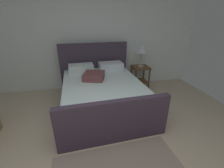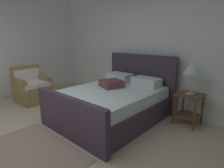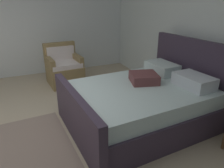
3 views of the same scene
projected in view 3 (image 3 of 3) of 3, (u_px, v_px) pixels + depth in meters
ground_plane at (8, 146)px, 2.83m from camera, size 5.87×6.18×0.02m
wall_back at (202, 27)px, 3.51m from camera, size 5.99×0.12×2.79m
bed at (143, 102)px, 3.25m from camera, size 1.82×2.20×1.24m
armchair at (64, 68)px, 4.84m from camera, size 0.78×0.77×0.90m
area_rug at (27, 151)px, 2.72m from camera, size 1.72×1.20×0.01m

